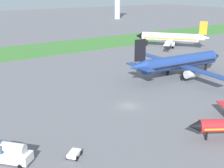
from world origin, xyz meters
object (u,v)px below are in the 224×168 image
(airplane_midfield_jet, at_px, (178,62))
(baggage_cart_near_gate, at_px, (74,154))
(airplane_parked_jet_far, at_px, (172,38))
(fuel_truck_midfield, at_px, (9,152))

(airplane_midfield_jet, relative_size, baggage_cart_near_gate, 11.64)
(airplane_parked_jet_far, distance_m, fuel_truck_midfield, 98.94)
(airplane_parked_jet_far, relative_size, baggage_cart_near_gate, 9.20)
(airplane_parked_jet_far, height_order, fuel_truck_midfield, airplane_parked_jet_far)
(baggage_cart_near_gate, xyz_separation_m, fuel_truck_midfield, (-8.54, 4.17, 1.01))
(airplane_parked_jet_far, bearing_deg, baggage_cart_near_gate, 87.95)
(fuel_truck_midfield, bearing_deg, airplane_midfield_jet, -113.11)
(baggage_cart_near_gate, height_order, fuel_truck_midfield, fuel_truck_midfield)
(airplane_midfield_jet, xyz_separation_m, baggage_cart_near_gate, (-44.57, -21.84, -3.80))
(airplane_parked_jet_far, height_order, baggage_cart_near_gate, airplane_parked_jet_far)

